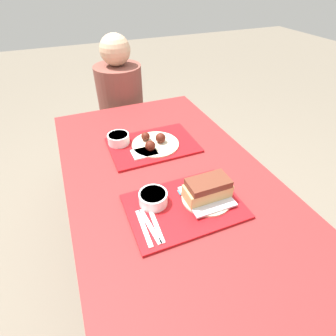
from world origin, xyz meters
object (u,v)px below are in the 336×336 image
tray_near (184,206)px  brisket_sandwich_plate (207,191)px  wings_plate_far (154,142)px  tray_far (153,145)px  bowl_coleslaw_near (153,198)px  person_seated_across (120,95)px  bowl_coleslaw_far (118,138)px

tray_near → brisket_sandwich_plate: bearing=0.5°
brisket_sandwich_plate → wings_plate_far: bearing=97.9°
tray_far → bowl_coleslaw_near: 0.42m
bowl_coleslaw_near → brisket_sandwich_plate: 0.21m
bowl_coleslaw_near → person_seated_across: bearing=82.5°
tray_far → brisket_sandwich_plate: size_ratio=2.22×
brisket_sandwich_plate → wings_plate_far: brisket_sandwich_plate is taller
tray_far → person_seated_across: bearing=89.0°
tray_near → bowl_coleslaw_far: (-0.13, 0.53, 0.03)m
tray_near → tray_far: same height
wings_plate_far → person_seated_across: 0.76m
tray_near → bowl_coleslaw_near: 0.13m
bowl_coleslaw_near → person_seated_across: person_seated_across is taller
bowl_coleslaw_near → brisket_sandwich_plate: bearing=-15.7°
tray_far → bowl_coleslaw_far: 0.18m
bowl_coleslaw_near → bowl_coleslaw_far: (-0.02, 0.47, 0.00)m
bowl_coleslaw_near → bowl_coleslaw_far: bearing=92.5°
brisket_sandwich_plate → bowl_coleslaw_far: brisket_sandwich_plate is taller
brisket_sandwich_plate → wings_plate_far: (-0.06, 0.44, -0.02)m
bowl_coleslaw_far → person_seated_across: bearing=75.7°
brisket_sandwich_plate → bowl_coleslaw_far: (-0.22, 0.53, -0.01)m
tray_far → brisket_sandwich_plate: bearing=-81.8°
bowl_coleslaw_near → wings_plate_far: wings_plate_far is taller
brisket_sandwich_plate → person_seated_across: (-0.05, 1.19, -0.07)m
bowl_coleslaw_far → person_seated_across: size_ratio=0.15×
tray_far → wings_plate_far: (0.00, -0.01, 0.02)m
bowl_coleslaw_near → brisket_sandwich_plate: size_ratio=0.56×
bowl_coleslaw_near → bowl_coleslaw_far: 0.47m
tray_far → bowl_coleslaw_far: (-0.16, 0.08, 0.03)m
bowl_coleslaw_far → bowl_coleslaw_near: bearing=-87.5°
bowl_coleslaw_near → person_seated_across: (0.15, 1.13, -0.06)m
tray_far → tray_near: bearing=-94.0°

